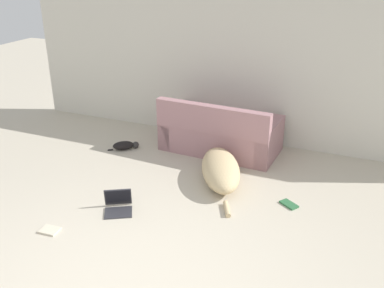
# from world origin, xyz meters

# --- Properties ---
(wall_back) EXTENTS (7.79, 0.06, 2.44)m
(wall_back) POSITION_xyz_m (0.00, 3.85, 1.22)
(wall_back) COLOR beige
(wall_back) RESTS_ON ground_plane
(couch) EXTENTS (1.80, 0.98, 0.84)m
(couch) POSITION_xyz_m (-0.26, 3.27, 0.27)
(couch) COLOR #A3757A
(couch) RESTS_ON ground_plane
(dog) EXTENTS (0.95, 1.55, 0.36)m
(dog) POSITION_xyz_m (0.06, 2.36, 0.18)
(dog) COLOR tan
(dog) RESTS_ON ground_plane
(cat) EXTENTS (0.43, 0.37, 0.13)m
(cat) POSITION_xyz_m (-1.65, 2.74, 0.06)
(cat) COLOR black
(cat) RESTS_ON ground_plane
(laptop_open) EXTENTS (0.43, 0.43, 0.25)m
(laptop_open) POSITION_xyz_m (-0.82, 1.20, 0.08)
(laptop_open) COLOR #2D2D33
(laptop_open) RESTS_ON ground_plane
(book_cream) EXTENTS (0.22, 0.18, 0.02)m
(book_cream) POSITION_xyz_m (-1.29, 0.52, 0.01)
(book_cream) COLOR beige
(book_cream) RESTS_ON ground_plane
(book_green) EXTENTS (0.25, 0.23, 0.02)m
(book_green) POSITION_xyz_m (1.05, 2.08, 0.01)
(book_green) COLOR #2D663D
(book_green) RESTS_ON ground_plane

